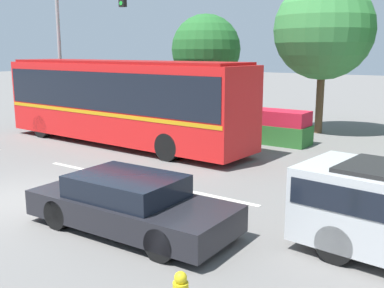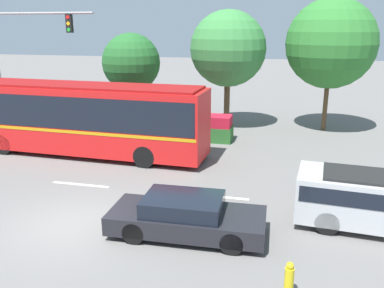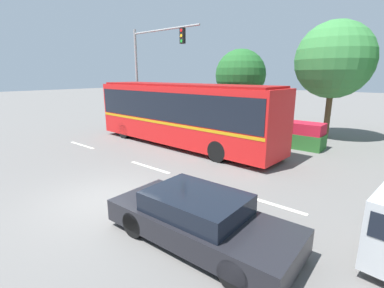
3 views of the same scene
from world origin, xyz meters
TOP-DOWN VIEW (x-y plane):
  - ground_plane at (0.00, 0.00)m, footprint 140.00×140.00m
  - city_bus at (-2.98, 6.83)m, footprint 11.87×2.94m
  - sedan_foreground at (3.65, 0.16)m, footprint 4.69×2.01m
  - traffic_light_pole at (-7.59, 8.72)m, footprint 5.90×0.24m
  - flowering_hedge at (0.32, 10.69)m, footprint 6.53×1.27m
  - street_tree_left at (-3.13, 13.36)m, footprint 3.57×3.57m
  - street_tree_centre at (2.75, 14.18)m, footprint 4.54×4.54m
  - lane_stripe_near at (-1.40, 3.06)m, footprint 2.40×0.16m
  - lane_stripe_mid at (-7.30, 3.17)m, footprint 2.40×0.16m
  - lane_stripe_far at (4.06, 3.14)m, footprint 2.40×0.16m

SIDE VIEW (x-z plane):
  - ground_plane at x=0.00m, z-range 0.00..0.00m
  - lane_stripe_near at x=-1.40m, z-range 0.00..0.01m
  - lane_stripe_mid at x=-7.30m, z-range 0.00..0.01m
  - lane_stripe_far at x=4.06m, z-range 0.00..0.01m
  - sedan_foreground at x=3.65m, z-range -0.02..1.19m
  - flowering_hedge at x=0.32m, z-range -0.01..1.39m
  - city_bus at x=-2.98m, z-range 0.23..3.67m
  - street_tree_left at x=-3.13m, z-range 1.04..6.74m
  - traffic_light_pole at x=-7.59m, z-range 1.16..8.14m
  - street_tree_centre at x=2.75m, z-range 1.23..8.27m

